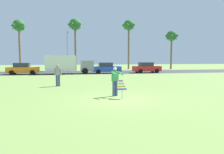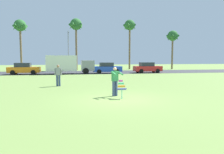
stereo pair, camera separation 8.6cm
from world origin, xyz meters
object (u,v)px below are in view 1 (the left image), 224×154
Objects in this scene: palm_tree_centre_far at (129,27)px; palm_tree_left_near at (19,28)px; palm_tree_right_near at (75,27)px; parked_truck_grey_van at (67,64)px; streetlight_pole at (67,48)px; parked_car_orange at (23,69)px; kite_held at (122,87)px; parked_car_blue at (106,68)px; parked_car_red at (147,68)px; person_kite_flyer at (115,80)px; palm_tree_far_left at (172,37)px; person_walker_near at (58,75)px.

palm_tree_left_near is at bearing -177.76° from palm_tree_centre_far.
palm_tree_left_near is 9.95m from palm_tree_right_near.
palm_tree_right_near reaches higher than parked_truck_grey_van.
parked_car_orange is at bearing -127.71° from streetlight_pole.
palm_tree_left_near is (-12.16, 29.07, 7.01)m from kite_held.
kite_held is 0.15× the size of parked_truck_grey_van.
parked_truck_grey_van reaches higher than parked_car_blue.
parked_car_red is 23.78m from palm_tree_left_near.
parked_car_blue is at bearing 82.76° from person_kite_flyer.
parked_car_red is 0.61× the size of streetlight_pole.
palm_tree_centre_far reaches higher than palm_tree_far_left.
parked_car_red is at bearing 47.47° from person_walker_near.
person_kite_flyer is at bearing -67.13° from palm_tree_left_near.
palm_tree_right_near is 4.37m from streetlight_pole.
streetlight_pole is (-3.67, 26.80, 3.34)m from kite_held.
palm_tree_far_left is 1.12× the size of streetlight_pole.
person_kite_flyer is at bearing -79.61° from parked_truck_grey_van.
palm_tree_centre_far is 9.02m from palm_tree_far_left.
palm_tree_far_left is (26.64, 9.70, 5.68)m from parked_car_orange.
palm_tree_far_left is (17.33, 28.16, 5.51)m from person_kite_flyer.
kite_held is 19.57m from parked_truck_grey_van.
person_kite_flyer is 0.25× the size of streetlight_pole.
palm_tree_centre_far is 27.96m from person_walker_near.
parked_car_blue is (11.65, 0.00, 0.00)m from parked_car_orange.
palm_tree_far_left is at bearing 47.67° from person_walker_near.
parked_truck_grey_van is 0.97× the size of streetlight_pole.
parked_car_red is 15.54m from palm_tree_right_near.
palm_tree_centre_far is (-0.02, 10.64, 7.57)m from parked_car_red.
palm_tree_far_left reaches higher than streetlight_pole.
parked_car_red is 13.06m from palm_tree_centre_far.
palm_tree_right_near is at bearing 50.43° from parked_car_orange.
parked_car_red is 2.46× the size of person_walker_near.
parked_truck_grey_van reaches higher than person_kite_flyer.
streetlight_pole is (-12.01, -3.07, -4.34)m from palm_tree_centre_far.
palm_tree_left_near is at bearing 130.99° from parked_truck_grey_van.
streetlight_pole is at bearing 147.83° from parked_car_red.
palm_tree_centre_far reaches higher than person_walker_near.
parked_truck_grey_van is 0.68× the size of palm_tree_centre_far.
kite_held is 0.11× the size of palm_tree_left_near.
streetlight_pole reaches higher than person_walker_near.
palm_tree_right_near is at bearing 85.76° from person_walker_near.
palm_tree_right_near reaches higher than palm_tree_far_left.
parked_car_red is at bearing -0.01° from parked_truck_grey_van.
parked_truck_grey_van is (-3.60, 19.23, 0.75)m from kite_held.
parked_truck_grey_van reaches higher than parked_car_red.
streetlight_pole is (-5.80, 7.57, 3.22)m from parked_car_blue.
streetlight_pole is at bearing 97.56° from person_kite_flyer.
palm_tree_right_near is (9.89, -1.05, 0.29)m from palm_tree_left_near.
palm_tree_centre_far reaches higher than parked_car_orange.
parked_car_orange reaches higher than kite_held.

